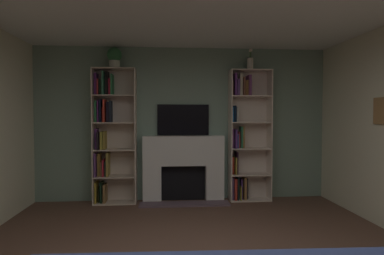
{
  "coord_description": "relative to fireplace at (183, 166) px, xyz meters",
  "views": [
    {
      "loc": [
        -0.34,
        -2.77,
        1.52
      ],
      "look_at": [
        0.0,
        1.29,
        1.36
      ],
      "focal_mm": 31.57,
      "sensor_mm": 36.0,
      "label": 1
    }
  ],
  "objects": [
    {
      "name": "vase_with_flowers",
      "position": [
        1.17,
        -0.02,
        1.82
      ],
      "size": [
        0.11,
        0.11,
        0.38
      ],
      "color": "silver",
      "rests_on": "bookshelf_right"
    },
    {
      "name": "wall_back_accent",
      "position": [
        0.0,
        0.16,
        0.73
      ],
      "size": [
        5.26,
        0.06,
        2.7
      ],
      "primitive_type": "cube",
      "color": "gray",
      "rests_on": "ground_plane"
    },
    {
      "name": "tv",
      "position": [
        0.0,
        0.1,
        0.81
      ],
      "size": [
        0.91,
        0.06,
        0.54
      ],
      "primitive_type": "cube",
      "color": "black",
      "rests_on": "fireplace"
    },
    {
      "name": "fireplace",
      "position": [
        0.0,
        0.0,
        0.0
      ],
      "size": [
        1.51,
        0.55,
        1.14
      ],
      "color": "white",
      "rests_on": "ground_plane"
    },
    {
      "name": "bookshelf_left",
      "position": [
        -1.27,
        0.0,
        0.57
      ],
      "size": [
        0.72,
        0.34,
        2.3
      ],
      "color": "beige",
      "rests_on": "ground_plane"
    },
    {
      "name": "bookshelf_right",
      "position": [
        1.08,
        0.01,
        0.51
      ],
      "size": [
        0.72,
        0.32,
        2.3
      ],
      "color": "silver",
      "rests_on": "ground_plane"
    },
    {
      "name": "potted_plant",
      "position": [
        -1.17,
        -0.02,
        1.88
      ],
      "size": [
        0.25,
        0.25,
        0.36
      ],
      "color": "beige",
      "rests_on": "bookshelf_left"
    }
  ]
}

